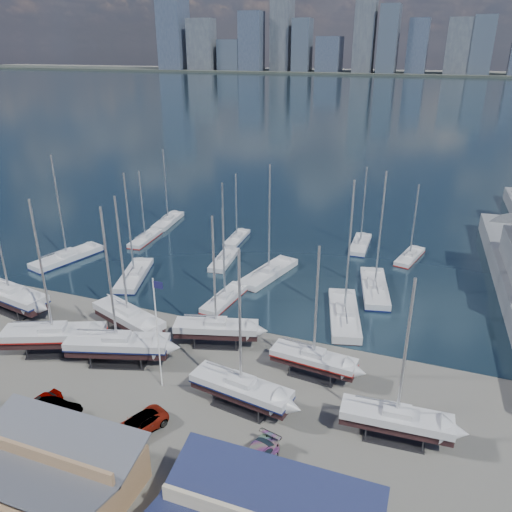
% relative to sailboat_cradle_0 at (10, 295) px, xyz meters
% --- Properties ---
extents(ground, '(1400.00, 1400.00, 0.00)m').
position_rel_sailboat_cradle_0_xyz_m(ground, '(22.95, -4.04, -2.14)').
color(ground, '#605E59').
rests_on(ground, ground).
extents(water, '(1400.00, 600.00, 0.40)m').
position_rel_sailboat_cradle_0_xyz_m(water, '(22.95, 305.96, -2.29)').
color(water, '#1B303F').
rests_on(water, ground).
extents(far_shore, '(1400.00, 80.00, 2.20)m').
position_rel_sailboat_cradle_0_xyz_m(far_shore, '(22.95, 565.96, -1.04)').
color(far_shore, '#2D332D').
rests_on(far_shore, ground).
extents(skyline, '(639.14, 43.80, 107.69)m').
position_rel_sailboat_cradle_0_xyz_m(skyline, '(15.11, 559.72, 36.95)').
color(skyline, '#475166').
rests_on(skyline, far_shore).
extents(shed_grey, '(12.60, 8.40, 4.17)m').
position_rel_sailboat_cradle_0_xyz_m(shed_grey, '(22.95, -20.04, 0.01)').
color(shed_grey, '#8C6B4C').
rests_on(shed_grey, ground).
extents(sailboat_cradle_0, '(11.12, 4.87, 17.28)m').
position_rel_sailboat_cradle_0_xyz_m(sailboat_cradle_0, '(0.00, 0.00, 0.00)').
color(sailboat_cradle_0, '#2D2D33').
rests_on(sailboat_cradle_0, ground).
extents(sailboat_cradle_1, '(10.65, 6.62, 16.64)m').
position_rel_sailboat_cradle_0_xyz_m(sailboat_cradle_1, '(11.07, -5.35, -0.03)').
color(sailboat_cradle_1, '#2D2D33').
rests_on(sailboat_cradle_1, ground).
extents(sailboat_cradle_2, '(10.05, 5.93, 15.86)m').
position_rel_sailboat_cradle_0_xyz_m(sailboat_cradle_2, '(16.13, 0.53, -0.07)').
color(sailboat_cradle_2, '#2D2D33').
rests_on(sailboat_cradle_2, ground).
extents(sailboat_cradle_3, '(10.60, 5.73, 16.47)m').
position_rel_sailboat_cradle_0_xyz_m(sailboat_cradle_3, '(18.28, -4.56, -0.04)').
color(sailboat_cradle_3, '#2D2D33').
rests_on(sailboat_cradle_3, ground).
extents(sailboat_cradle_4, '(9.16, 4.81, 14.52)m').
position_rel_sailboat_cradle_0_xyz_m(sailboat_cradle_4, '(26.11, 1.84, -0.14)').
color(sailboat_cradle_4, '#2D2D33').
rests_on(sailboat_cradle_4, ground).
extents(sailboat_cradle_5, '(9.59, 3.99, 15.11)m').
position_rel_sailboat_cradle_0_xyz_m(sailboat_cradle_5, '(32.32, -6.58, -0.11)').
color(sailboat_cradle_5, '#2D2D33').
rests_on(sailboat_cradle_5, ground).
extents(sailboat_cradle_6, '(8.49, 3.12, 13.62)m').
position_rel_sailboat_cradle_0_xyz_m(sailboat_cradle_6, '(37.15, 0.00, -0.19)').
color(sailboat_cradle_6, '#2D2D33').
rests_on(sailboat_cradle_6, ground).
extents(sailboat_cradle_7, '(8.93, 2.92, 14.51)m').
position_rel_sailboat_cradle_0_xyz_m(sailboat_cradle_7, '(45.43, -5.84, -0.14)').
color(sailboat_cradle_7, '#2D2D33').
rests_on(sailboat_cradle_7, ground).
extents(sailboat_moored_0, '(5.99, 11.48, 16.53)m').
position_rel_sailboat_cradle_0_xyz_m(sailboat_moored_0, '(-4.24, 14.88, -1.83)').
color(sailboat_moored_0, black).
rests_on(sailboat_moored_0, water).
extents(sailboat_moored_1, '(2.85, 8.29, 12.18)m').
position_rel_sailboat_cradle_0_xyz_m(sailboat_moored_1, '(2.31, 25.88, -1.83)').
color(sailboat_moored_1, black).
rests_on(sailboat_moored_1, water).
extents(sailboat_moored_2, '(3.67, 9.49, 13.96)m').
position_rel_sailboat_cradle_0_xyz_m(sailboat_moored_2, '(1.45, 34.96, -1.81)').
color(sailboat_moored_2, black).
rests_on(sailboat_moored_2, water).
extents(sailboat_moored_3, '(5.87, 10.74, 15.48)m').
position_rel_sailboat_cradle_0_xyz_m(sailboat_moored_3, '(8.69, 12.90, -1.83)').
color(sailboat_moored_3, black).
rests_on(sailboat_moored_3, water).
extents(sailboat_moored_4, '(3.18, 8.55, 12.62)m').
position_rel_sailboat_cradle_0_xyz_m(sailboat_moored_4, '(18.02, 22.36, -1.81)').
color(sailboat_moored_4, black).
rests_on(sailboat_moored_4, water).
extents(sailboat_moored_5, '(2.60, 7.91, 11.67)m').
position_rel_sailboat_cradle_0_xyz_m(sailboat_moored_5, '(16.36, 31.28, -1.83)').
color(sailboat_moored_5, black).
rests_on(sailboat_moored_5, water).
extents(sailboat_moored_6, '(3.27, 8.75, 12.78)m').
position_rel_sailboat_cradle_0_xyz_m(sailboat_moored_6, '(23.03, 11.13, -1.83)').
color(sailboat_moored_6, black).
rests_on(sailboat_moored_6, water).
extents(sailboat_moored_7, '(5.58, 11.29, 16.42)m').
position_rel_sailboat_cradle_0_xyz_m(sailboat_moored_7, '(25.77, 20.06, -1.81)').
color(sailboat_moored_7, black).
rests_on(sailboat_moored_7, water).
extents(sailboat_moored_8, '(2.76, 9.08, 13.47)m').
position_rel_sailboat_cradle_0_xyz_m(sailboat_moored_8, '(35.89, 35.43, -1.83)').
color(sailboat_moored_8, black).
rests_on(sailboat_moored_8, water).
extents(sailboat_moored_9, '(5.98, 11.99, 17.43)m').
position_rel_sailboat_cradle_0_xyz_m(sailboat_moored_9, '(37.86, 12.02, -1.81)').
color(sailboat_moored_9, black).
rests_on(sailboat_moored_9, water).
extents(sailboat_moored_10, '(5.43, 11.59, 16.71)m').
position_rel_sailboat_cradle_0_xyz_m(sailboat_moored_10, '(40.22, 20.31, -1.83)').
color(sailboat_moored_10, black).
rests_on(sailboat_moored_10, water).
extents(sailboat_moored_11, '(4.07, 8.34, 12.02)m').
position_rel_sailboat_cradle_0_xyz_m(sailboat_moored_11, '(43.66, 33.13, -1.83)').
color(sailboat_moored_11, black).
rests_on(sailboat_moored_11, water).
extents(car_a, '(2.42, 4.23, 1.36)m').
position_rel_sailboat_cradle_0_xyz_m(car_a, '(15.96, -13.16, -1.46)').
color(car_a, gray).
rests_on(car_a, ground).
extents(car_b, '(4.73, 2.60, 1.48)m').
position_rel_sailboat_cradle_0_xyz_m(car_b, '(17.64, -13.26, -1.40)').
color(car_b, gray).
rests_on(car_b, ground).
extents(car_c, '(4.12, 5.51, 1.39)m').
position_rel_sailboat_cradle_0_xyz_m(car_c, '(25.48, -12.36, -1.44)').
color(car_c, gray).
rests_on(car_c, ground).
extents(car_d, '(3.46, 5.87, 1.60)m').
position_rel_sailboat_cradle_0_xyz_m(car_d, '(35.74, -12.86, -1.34)').
color(car_d, gray).
rests_on(car_d, ground).
extents(flagpole, '(0.99, 0.12, 11.22)m').
position_rel_sailboat_cradle_0_xyz_m(flagpole, '(24.27, -6.36, 4.28)').
color(flagpole, white).
rests_on(flagpole, ground).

